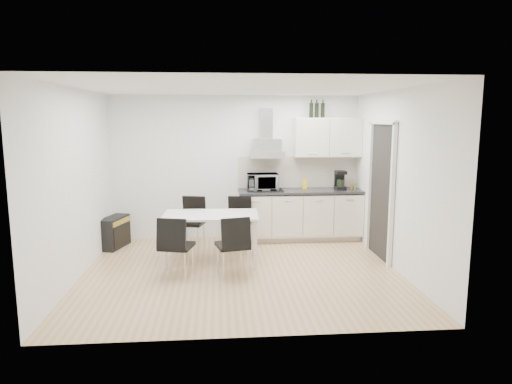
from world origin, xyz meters
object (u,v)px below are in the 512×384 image
dining_table (211,219)px  chair_far_left (191,224)px  kitchenette (301,194)px  chair_near_left (177,247)px  floor_speaker (181,232)px  guitar_amp (115,232)px  chair_far_right (239,224)px  chair_near_right (232,246)px

dining_table → chair_far_left: size_ratio=1.67×
kitchenette → chair_near_left: (-2.08, -1.90, -0.39)m
kitchenette → chair_near_left: 2.84m
floor_speaker → chair_far_left: bearing=-70.7°
guitar_amp → kitchenette: bearing=21.3°
chair_far_right → floor_speaker: bearing=-25.6°
chair_near_left → guitar_amp: size_ratio=1.28×
chair_far_right → floor_speaker: 1.30m
chair_far_left → chair_far_right: bearing=-170.4°
kitchenette → dining_table: (-1.62, -1.21, -0.16)m
kitchenette → guitar_amp: bearing=-175.1°
kitchenette → chair_far_left: kitchenette is taller
guitar_amp → chair_far_left: bearing=7.3°
chair_near_right → kitchenette: bearing=42.7°
kitchenette → chair_far_right: size_ratio=2.86×
chair_far_left → chair_near_left: (-0.12, -1.41, 0.00)m
chair_near_right → floor_speaker: bearing=100.0°
kitchenette → chair_far_right: 1.35m
chair_far_left → kitchenette: bearing=-151.1°
kitchenette → guitar_amp: kitchenette is taller
chair_far_left → floor_speaker: bearing=-55.6°
chair_far_right → floor_speaker: (-1.03, 0.73, -0.31)m
chair_far_right → chair_near_left: same height
chair_far_right → kitchenette: bearing=-144.5°
kitchenette → chair_near_left: kitchenette is taller
chair_far_left → chair_near_right: bearing=129.2°
chair_far_left → floor_speaker: size_ratio=3.37×
chair_near_right → guitar_amp: (-1.96, 1.64, -0.17)m
chair_near_right → chair_far_left: bearing=101.4°
kitchenette → chair_far_left: size_ratio=2.86×
chair_far_right → floor_speaker: chair_far_right is taller
kitchenette → chair_far_right: kitchenette is taller
chair_near_left → floor_speaker: size_ratio=3.37×
chair_far_right → chair_near_right: size_ratio=1.00×
chair_near_right → chair_far_right: bearing=70.8°
kitchenette → chair_far_left: (-1.96, -0.49, -0.39)m
kitchenette → guitar_amp: 3.34m
chair_near_left → dining_table: bearing=70.2°
dining_table → chair_near_right: chair_near_right is taller
chair_far_right → guitar_amp: chair_far_right is taller
chair_near_right → floor_speaker: size_ratio=3.37×
kitchenette → chair_far_right: bearing=-154.2°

